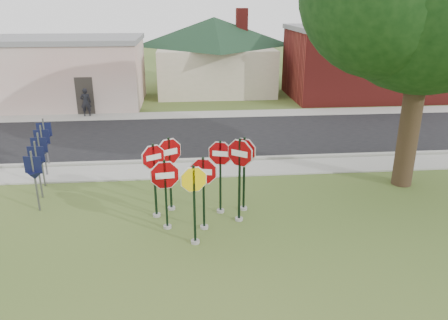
{
  "coord_description": "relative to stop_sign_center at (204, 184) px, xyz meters",
  "views": [
    {
      "loc": [
        -0.3,
        -10.51,
        6.3
      ],
      "look_at": [
        0.86,
        2.0,
        1.69
      ],
      "focal_mm": 35.0,
      "sensor_mm": 36.0,
      "label": 1
    }
  ],
  "objects": [
    {
      "name": "sidewalk_far",
      "position": [
        -0.17,
        13.45,
        -1.39
      ],
      "size": [
        60.0,
        1.6,
        0.06
      ],
      "primitive_type": "cube",
      "color": "#97978F",
      "rests_on": "ground"
    },
    {
      "name": "stop_sign_center",
      "position": [
        0.0,
        0.0,
        0.0
      ],
      "size": [
        1.05,
        0.25,
        2.33
      ],
      "color": "gray",
      "rests_on": "ground"
    },
    {
      "name": "stop_sign_yellow",
      "position": [
        -0.29,
        -0.81,
        0.01
      ],
      "size": [
        0.97,
        0.24,
        2.39
      ],
      "color": "gray",
      "rests_on": "ground"
    },
    {
      "name": "route_sign_row",
      "position": [
        -5.57,
        3.65,
        -0.2
      ],
      "size": [
        1.43,
        4.63,
        2.0
      ],
      "color": "#59595E",
      "rests_on": "ground"
    },
    {
      "name": "building_house",
      "position": [
        1.83,
        21.15,
        2.23
      ],
      "size": [
        11.6,
        11.6,
        6.2
      ],
      "color": "beige",
      "rests_on": "ground"
    },
    {
      "name": "road",
      "position": [
        -0.17,
        9.15,
        -1.4
      ],
      "size": [
        60.0,
        7.0,
        0.04
      ],
      "primitive_type": "cube",
      "color": "black",
      "rests_on": "ground"
    },
    {
      "name": "pedestrian",
      "position": [
        -6.05,
        13.7,
        -0.56
      ],
      "size": [
        0.64,
        0.47,
        1.6
      ],
      "primitive_type": "imported",
      "rotation": [
        0.0,
        0.0,
        3.3
      ],
      "color": "black",
      "rests_on": "sidewalk_far"
    },
    {
      "name": "stop_sign_right",
      "position": [
        1.08,
        0.4,
        0.3
      ],
      "size": [
        0.92,
        0.68,
        2.72
      ],
      "color": "gray",
      "rests_on": "ground"
    },
    {
      "name": "building_brick",
      "position": [
        11.83,
        17.65,
        0.98
      ],
      "size": [
        10.2,
        6.2,
        4.75
      ],
      "color": "maroon",
      "rests_on": "ground"
    },
    {
      "name": "curb",
      "position": [
        -0.17,
        5.65,
        -1.35
      ],
      "size": [
        60.0,
        0.2,
        0.14
      ],
      "primitive_type": "cube",
      "color": "#97978F",
      "rests_on": "ground"
    },
    {
      "name": "stop_sign_far_right",
      "position": [
        1.31,
        1.11,
        0.14
      ],
      "size": [
        0.86,
        0.64,
        2.53
      ],
      "color": "gray",
      "rests_on": "ground"
    },
    {
      "name": "building_stucco",
      "position": [
        -9.17,
        17.15,
        0.73
      ],
      "size": [
        12.2,
        6.2,
        4.2
      ],
      "color": "silver",
      "rests_on": "ground"
    },
    {
      "name": "sidewalk_near",
      "position": [
        -0.17,
        4.65,
        -1.39
      ],
      "size": [
        60.0,
        1.6,
        0.06
      ],
      "primitive_type": "cube",
      "color": "#97978F",
      "rests_on": "ground"
    },
    {
      "name": "stop_sign_left",
      "position": [
        -1.08,
        0.12,
        -0.06
      ],
      "size": [
        1.14,
        0.24,
        2.25
      ],
      "color": "gray",
      "rests_on": "ground"
    },
    {
      "name": "ground",
      "position": [
        -0.17,
        -0.85,
        -1.42
      ],
      "size": [
        120.0,
        120.0,
        0.0
      ],
      "primitive_type": "plane",
      "color": "#3E5821",
      "rests_on": "ground"
    },
    {
      "name": "stop_sign_back_right",
      "position": [
        0.56,
        1.0,
        0.1
      ],
      "size": [
        0.98,
        0.34,
        2.48
      ],
      "color": "gray",
      "rests_on": "ground"
    },
    {
      "name": "stop_sign_back_left",
      "position": [
        -0.98,
        1.34,
        0.16
      ],
      "size": [
        1.02,
        0.58,
        2.53
      ],
      "color": "gray",
      "rests_on": "ground"
    },
    {
      "name": "stop_sign_far_left",
      "position": [
        -1.43,
        0.9,
        0.09
      ],
      "size": [
        0.9,
        0.51,
        2.46
      ],
      "color": "gray",
      "rests_on": "ground"
    }
  ]
}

